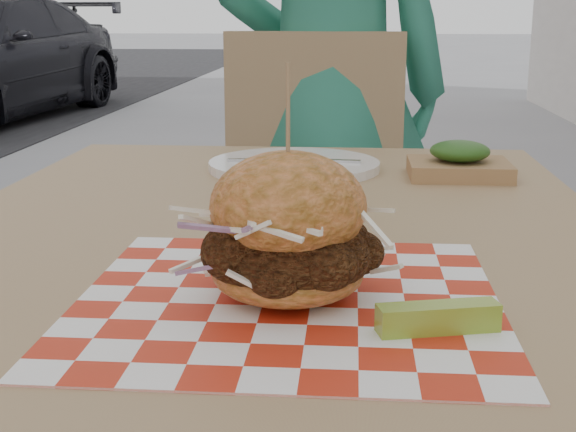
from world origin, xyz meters
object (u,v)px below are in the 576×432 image
(diner, at_px, (329,91))
(patio_table, at_px, (270,299))
(patio_chair, at_px, (313,210))
(sandwich, at_px, (288,236))

(diner, bearing_deg, patio_table, 86.47)
(patio_table, bearing_deg, diner, 88.25)
(patio_table, distance_m, patio_chair, 0.92)
(patio_table, bearing_deg, sandwich, -79.99)
(diner, distance_m, patio_table, 1.10)
(diner, xyz_separation_m, patio_chair, (-0.03, -0.17, -0.26))
(patio_table, xyz_separation_m, patio_chair, (0.00, 0.92, -0.12))
(patio_table, xyz_separation_m, sandwich, (0.04, -0.22, 0.14))
(patio_chair, bearing_deg, patio_table, -87.50)
(diner, distance_m, patio_chair, 0.31)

